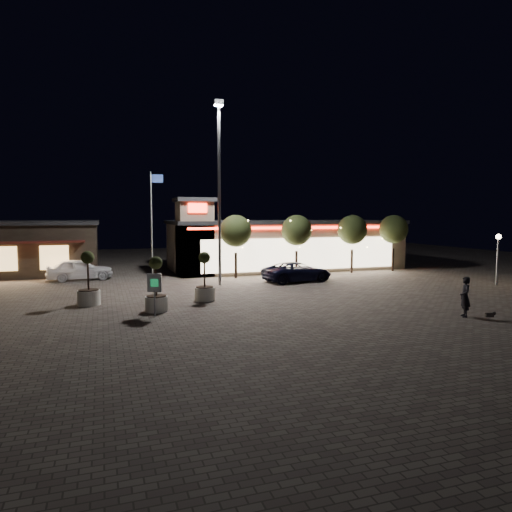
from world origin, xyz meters
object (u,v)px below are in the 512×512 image
object	(u,v)px
pedestrian	(465,297)
planter_left	(89,288)
planter_mid	(156,294)
valet_sign	(154,286)
white_sedan	(80,269)
pickup_truck	(297,272)

from	to	relation	value
pedestrian	planter_left	bearing A→B (deg)	-90.62
planter_mid	valet_sign	bearing A→B (deg)	-100.16
white_sedan	valet_sign	distance (m)	14.71
planter_mid	pedestrian	bearing A→B (deg)	-23.40
planter_mid	planter_left	bearing A→B (deg)	139.60
valet_sign	planter_mid	bearing A→B (deg)	79.84
white_sedan	pedestrian	bearing A→B (deg)	-144.40
pedestrian	valet_sign	xyz separation A→B (m)	(-13.76, 4.72, 0.48)
planter_left	valet_sign	xyz separation A→B (m)	(3.01, -3.89, 0.53)
white_sedan	planter_mid	size ratio (longest dim) A/B	1.70
pedestrian	valet_sign	bearing A→B (deg)	-82.38
white_sedan	planter_left	world-z (taller)	planter_left
pickup_truck	pedestrian	distance (m)	13.33
pedestrian	white_sedan	bearing A→B (deg)	-110.38
white_sedan	valet_sign	bearing A→B (deg)	-172.09
pickup_truck	planter_mid	distance (m)	12.92
valet_sign	pedestrian	bearing A→B (deg)	-18.92
pickup_truck	white_sedan	xyz separation A→B (m)	(-14.86, 5.85, 0.09)
planter_left	planter_mid	distance (m)	4.23
pedestrian	planter_mid	size ratio (longest dim) A/B	0.69
pickup_truck	planter_left	world-z (taller)	planter_left
pedestrian	planter_mid	bearing A→B (deg)	-86.86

